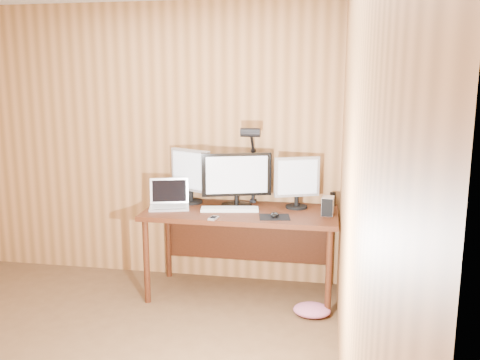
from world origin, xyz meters
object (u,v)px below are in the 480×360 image
(phone, at_px, (213,218))
(speaker, at_px, (333,199))
(monitor_left, at_px, (191,174))
(hard_drive, at_px, (328,206))
(monitor_center, at_px, (237,179))
(desk, at_px, (242,222))
(monitor_right, at_px, (297,181))
(desk_lamp, at_px, (252,154))
(keyboard, at_px, (230,209))
(laptop, at_px, (169,200))
(mouse, at_px, (274,215))

(phone, height_order, speaker, speaker)
(monitor_left, bearing_deg, hard_drive, 17.96)
(monitor_center, bearing_deg, desk, -59.05)
(monitor_right, relative_size, speaker, 3.65)
(speaker, bearing_deg, desk_lamp, -174.18)
(keyboard, bearing_deg, laptop, 167.72)
(laptop, distance_m, hard_drive, 1.34)
(desk, xyz_separation_m, laptop, (-0.63, -0.06, 0.18))
(monitor_left, distance_m, phone, 0.63)
(desk, bearing_deg, monitor_left, 166.76)
(desk, bearing_deg, mouse, -38.65)
(keyboard, xyz_separation_m, phone, (-0.07, -0.28, -0.00))
(mouse, height_order, desk_lamp, desk_lamp)
(hard_drive, bearing_deg, mouse, -154.69)
(keyboard, xyz_separation_m, desk_lamp, (0.15, 0.23, 0.44))
(desk_lamp, bearing_deg, laptop, -149.79)
(laptop, relative_size, desk_lamp, 0.54)
(desk, height_order, laptop, laptop)
(keyboard, bearing_deg, monitor_center, 66.91)
(hard_drive, height_order, phone, hard_drive)
(monitor_center, distance_m, monitor_left, 0.43)
(desk, distance_m, laptop, 0.66)
(desk, relative_size, hard_drive, 10.82)
(monitor_right, height_order, phone, monitor_right)
(monitor_left, bearing_deg, speaker, 32.08)
(keyboard, bearing_deg, mouse, -30.81)
(monitor_left, bearing_deg, desk_lamp, 30.70)
(monitor_center, distance_m, laptop, 0.61)
(monitor_center, bearing_deg, mouse, -56.87)
(keyboard, height_order, hard_drive, hard_drive)
(monitor_left, relative_size, laptop, 1.23)
(monitor_center, relative_size, monitor_left, 1.21)
(monitor_center, height_order, desk_lamp, desk_lamp)
(monitor_center, distance_m, monitor_right, 0.51)
(desk, bearing_deg, monitor_center, 138.72)
(monitor_left, relative_size, hard_drive, 3.24)
(monitor_left, relative_size, phone, 4.10)
(hard_drive, xyz_separation_m, desk_lamp, (-0.66, 0.23, 0.37))
(monitor_left, height_order, desk_lamp, desk_lamp)
(desk, xyz_separation_m, phone, (-0.17, -0.37, 0.13))
(mouse, distance_m, desk_lamp, 0.62)
(desk, height_order, speaker, speaker)
(monitor_left, distance_m, laptop, 0.30)
(hard_drive, distance_m, phone, 0.93)
(hard_drive, bearing_deg, phone, -157.29)
(laptop, height_order, speaker, laptop)
(monitor_left, distance_m, monitor_right, 0.94)
(laptop, xyz_separation_m, phone, (0.46, -0.31, -0.05))
(speaker, bearing_deg, monitor_left, -175.24)
(desk, xyz_separation_m, keyboard, (-0.09, -0.09, 0.13))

